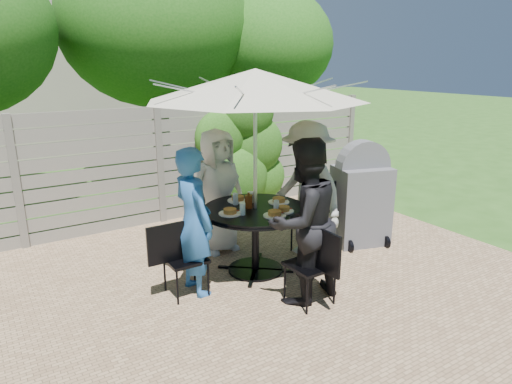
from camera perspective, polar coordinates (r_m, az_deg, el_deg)
backyard_envelope at (r=14.16m, az=-23.01°, el=15.36°), size 60.00×60.00×5.00m
patio_table at (r=5.47m, az=-0.08°, el=-4.50°), size 1.35×1.35×0.82m
umbrella at (r=5.12m, az=-0.09°, el=13.23°), size 2.69×2.69×2.42m
chair_back at (r=6.32m, az=-5.40°, el=-4.49°), size 0.53×0.71×0.93m
person_back at (r=6.04m, az=-4.84°, el=0.06°), size 0.86×0.60×1.67m
chair_left at (r=5.12m, az=-8.88°, el=-10.01°), size 0.63×0.42×0.87m
person_left at (r=4.96m, az=-7.78°, el=-3.77°), size 0.44×0.63×1.65m
chair_front at (r=4.92m, az=6.82°, el=-10.94°), size 0.44×0.65×0.90m
person_front at (r=4.76m, az=5.95°, el=-3.77°), size 0.91×0.74×1.77m
chair_right at (r=6.17m, az=7.12°, el=-5.11°), size 0.70×0.51×0.92m
person_right at (r=5.88m, az=6.38°, el=0.18°), size 0.76×1.20×1.79m
plate_back at (r=5.66m, az=-2.28°, el=-0.89°), size 0.26×0.26×0.06m
plate_left at (r=5.18m, az=-3.27°, el=-2.53°), size 0.26×0.26×0.06m
plate_front at (r=5.11m, az=2.35°, el=-2.78°), size 0.26×0.26×0.06m
plate_right at (r=5.59m, az=2.86°, el=-1.10°), size 0.26×0.26×0.06m
plate_extra at (r=5.26m, az=3.45°, el=-2.22°), size 0.24×0.24×0.06m
glass_back at (r=5.51m, az=-2.58°, el=-0.88°), size 0.07×0.07×0.14m
glass_left at (r=5.14m, az=-1.69°, el=-2.13°), size 0.07×0.07×0.14m
glass_front at (r=5.23m, az=2.55°, el=-1.80°), size 0.07×0.07×0.14m
syrup_jug at (r=5.37m, az=-0.92°, el=-1.21°), size 0.09×0.09×0.16m
coffee_cup at (r=5.59m, az=-0.63°, el=-0.70°), size 0.08×0.08×0.12m
bbq_grill at (r=6.47m, az=12.97°, el=-0.70°), size 0.85×0.73×1.47m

